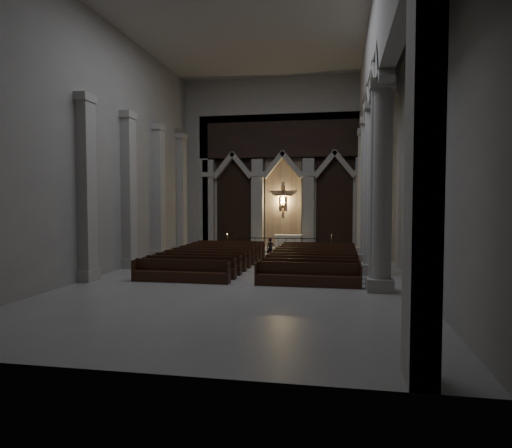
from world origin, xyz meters
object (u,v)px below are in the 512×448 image
at_px(altar, 288,242).
at_px(candle_stand_right, 331,249).
at_px(candle_stand_left, 228,247).
at_px(pews, 261,262).
at_px(worshipper, 270,249).
at_px(altar_rail, 278,243).

distance_m(altar, candle_stand_right, 3.24).
relative_size(candle_stand_left, pews, 0.13).
relative_size(candle_stand_left, worshipper, 1.00).
bearing_deg(candle_stand_left, altar_rail, 2.42).
distance_m(altar, worshipper, 4.54).
bearing_deg(worshipper, candle_stand_right, 39.04).
height_order(altar, candle_stand_left, candle_stand_left).
height_order(altar, candle_stand_right, candle_stand_right).
bearing_deg(pews, candle_stand_left, 117.09).
xyz_separation_m(altar, worshipper, (-0.58, -4.50, -0.01)).
bearing_deg(pews, candle_stand_right, 63.55).
xyz_separation_m(altar, altar_rail, (-0.50, -1.40, 0.05)).
xyz_separation_m(altar_rail, pews, (-0.00, -6.85, -0.38)).
bearing_deg(candle_stand_right, altar_rail, -178.48).
relative_size(candle_stand_left, candle_stand_right, 0.97).
height_order(altar_rail, worshipper, worshipper).
relative_size(altar_rail, pews, 0.54).
relative_size(altar_rail, candle_stand_left, 4.24).
xyz_separation_m(candle_stand_left, worshipper, (3.35, -2.96, 0.28)).
relative_size(altar, pews, 0.20).
distance_m(candle_stand_right, worshipper, 4.77).
bearing_deg(worshipper, pews, -91.89).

